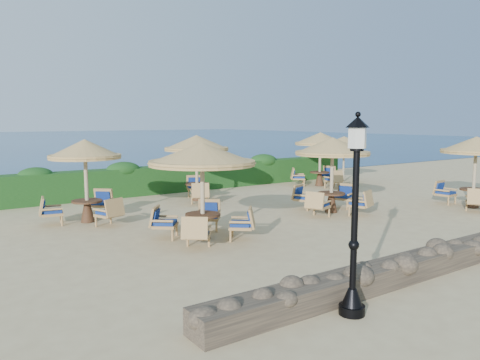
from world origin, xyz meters
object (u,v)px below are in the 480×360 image
(cafe_set_0, at_px, (202,172))
(cafe_set_5, at_px, (320,149))
(extra_parasol, at_px, (344,141))
(cafe_set_2, at_px, (475,159))
(cafe_set_4, at_px, (197,152))
(lamp_post, at_px, (354,224))
(cafe_set_1, at_px, (332,163))
(cafe_set_3, at_px, (86,168))

(cafe_set_0, relative_size, cafe_set_5, 1.06)
(extra_parasol, relative_size, cafe_set_2, 0.87)
(cafe_set_2, relative_size, cafe_set_4, 0.97)
(lamp_post, xyz_separation_m, cafe_set_1, (6.08, 6.47, 0.22))
(lamp_post, distance_m, cafe_set_5, 15.63)
(cafe_set_3, height_order, cafe_set_5, same)
(extra_parasol, bearing_deg, cafe_set_5, -169.09)
(lamp_post, bearing_deg, extra_parasol, 43.60)
(extra_parasol, height_order, cafe_set_1, cafe_set_1)
(cafe_set_4, bearing_deg, lamp_post, -106.58)
(extra_parasol, xyz_separation_m, cafe_set_2, (-1.48, -7.87, -0.34))
(lamp_post, relative_size, cafe_set_4, 1.16)
(cafe_set_2, relative_size, cafe_set_5, 1.00)
(cafe_set_3, bearing_deg, lamp_post, -81.22)
(lamp_post, bearing_deg, cafe_set_5, 47.88)
(cafe_set_1, xyz_separation_m, cafe_set_4, (-2.72, 4.82, 0.20))
(extra_parasol, relative_size, cafe_set_4, 0.85)
(cafe_set_1, distance_m, cafe_set_3, 8.27)
(cafe_set_1, relative_size, cafe_set_3, 1.05)
(cafe_set_4, xyz_separation_m, cafe_set_5, (7.12, 0.30, -0.13))
(cafe_set_3, bearing_deg, cafe_set_5, 8.68)
(cafe_set_4, bearing_deg, cafe_set_0, -117.84)
(cafe_set_3, bearing_deg, extra_parasol, 9.02)
(cafe_set_0, height_order, cafe_set_4, same)
(cafe_set_2, distance_m, cafe_set_5, 7.49)
(extra_parasol, bearing_deg, cafe_set_0, -152.95)
(lamp_post, bearing_deg, cafe_set_3, 98.78)
(cafe_set_1, distance_m, cafe_set_5, 6.75)
(lamp_post, relative_size, extra_parasol, 1.38)
(lamp_post, xyz_separation_m, cafe_set_5, (10.48, 11.59, 0.29))
(lamp_post, relative_size, cafe_set_3, 1.21)
(extra_parasol, bearing_deg, cafe_set_1, -139.69)
(cafe_set_4, bearing_deg, cafe_set_3, -162.59)
(cafe_set_1, xyz_separation_m, cafe_set_5, (4.40, 5.12, 0.06))
(extra_parasol, xyz_separation_m, cafe_set_1, (-6.52, -5.53, -0.40))
(cafe_set_3, relative_size, cafe_set_4, 0.96)
(extra_parasol, distance_m, cafe_set_0, 13.63)
(cafe_set_0, relative_size, cafe_set_2, 1.06)
(cafe_set_4, bearing_deg, cafe_set_1, -60.53)
(cafe_set_3, bearing_deg, cafe_set_4, 17.41)
(extra_parasol, distance_m, cafe_set_2, 8.02)
(lamp_post, height_order, cafe_set_0, lamp_post)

